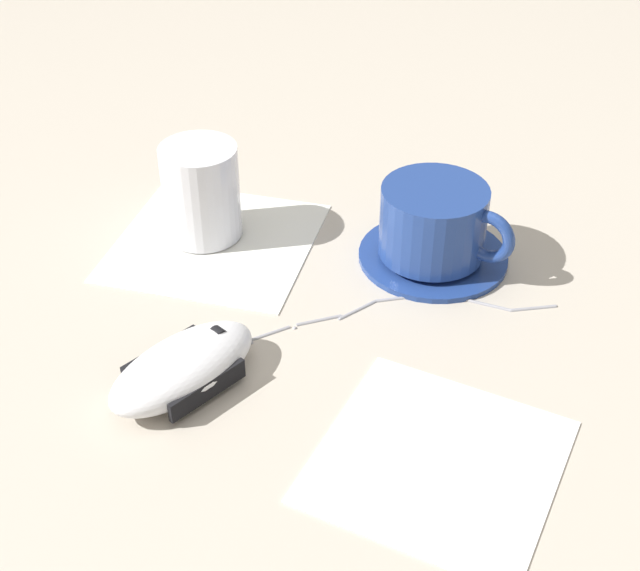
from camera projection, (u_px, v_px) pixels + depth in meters
name	position (u px, v px, depth m)	size (l,w,h in m)	color
ground_plane	(280.00, 313.00, 0.70)	(3.00, 3.00, 0.00)	#B2A899
saucer	(433.00, 254.00, 0.76)	(0.13, 0.13, 0.01)	navy
coffee_cup	(435.00, 222.00, 0.73)	(0.11, 0.09, 0.06)	navy
computer_mouse	(183.00, 367.00, 0.62)	(0.10, 0.13, 0.03)	silver
mouse_cable	(403.00, 310.00, 0.70)	(0.22, 0.12, 0.00)	gray
napkin_under_glass	(215.00, 242.00, 0.78)	(0.17, 0.17, 0.00)	silver
drinking_glass	(201.00, 192.00, 0.76)	(0.07, 0.07, 0.08)	silver
napkin_spare	(438.00, 460.00, 0.58)	(0.15, 0.15, 0.00)	white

